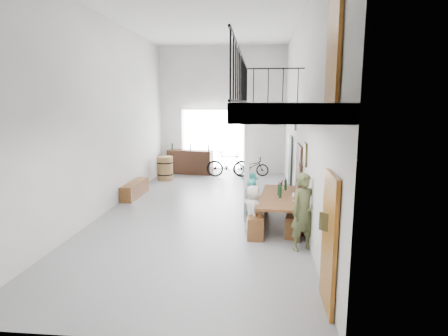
# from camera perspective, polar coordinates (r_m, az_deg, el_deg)

# --- Properties ---
(floor) EXTENTS (12.00, 12.00, 0.00)m
(floor) POSITION_cam_1_polar(r_m,az_deg,el_deg) (10.97, -3.35, -6.58)
(floor) COLOR gray
(floor) RESTS_ON ground
(room_walls) EXTENTS (12.00, 12.00, 12.00)m
(room_walls) POSITION_cam_1_polar(r_m,az_deg,el_deg) (10.52, -3.55, 12.31)
(room_walls) COLOR white
(room_walls) RESTS_ON ground
(gateway_portal) EXTENTS (2.80, 0.08, 2.80)m
(gateway_portal) POSITION_cam_1_polar(r_m,az_deg,el_deg) (16.54, -1.63, 4.02)
(gateway_portal) COLOR white
(gateway_portal) RESTS_ON ground
(right_wall_decor) EXTENTS (0.07, 8.28, 5.07)m
(right_wall_decor) POSITION_cam_1_polar(r_m,az_deg,el_deg) (8.70, 12.45, 0.59)
(right_wall_decor) COLOR #8E5416
(right_wall_decor) RESTS_ON ground
(balcony) EXTENTS (1.52, 5.62, 4.00)m
(balcony) POSITION_cam_1_polar(r_m,az_deg,el_deg) (7.27, 8.28, 8.58)
(balcony) COLOR silver
(balcony) RESTS_ON ground
(tasting_table) EXTENTS (1.27, 2.61, 0.79)m
(tasting_table) POSITION_cam_1_polar(r_m,az_deg,el_deg) (9.60, 8.70, -4.72)
(tasting_table) COLOR brown
(tasting_table) RESTS_ON ground
(bench_inner) EXTENTS (0.45, 2.30, 0.53)m
(bench_inner) POSITION_cam_1_polar(r_m,az_deg,el_deg) (9.65, 5.16, -7.30)
(bench_inner) COLOR brown
(bench_inner) RESTS_ON ground
(bench_wall) EXTENTS (0.66, 2.26, 0.51)m
(bench_wall) POSITION_cam_1_polar(r_m,az_deg,el_deg) (9.84, 10.77, -7.15)
(bench_wall) COLOR brown
(bench_wall) RESTS_ON ground
(tableware) EXTENTS (0.39, 1.45, 0.35)m
(tableware) POSITION_cam_1_polar(r_m,az_deg,el_deg) (9.86, 8.99, -2.99)
(tableware) COLOR black
(tableware) RESTS_ON tasting_table
(side_bench) EXTENTS (0.43, 1.78, 0.50)m
(side_bench) POSITION_cam_1_polar(r_m,az_deg,el_deg) (12.89, -13.41, -3.18)
(side_bench) COLOR brown
(side_bench) RESTS_ON ground
(oak_barrel) EXTENTS (0.65, 0.65, 0.96)m
(oak_barrel) POSITION_cam_1_polar(r_m,az_deg,el_deg) (15.35, -8.97, -0.05)
(oak_barrel) COLOR olive
(oak_barrel) RESTS_ON ground
(serving_counter) EXTENTS (2.06, 0.87, 1.05)m
(serving_counter) POSITION_cam_1_polar(r_m,az_deg,el_deg) (16.53, -5.16, 0.91)
(serving_counter) COLOR #391F14
(serving_counter) RESTS_ON ground
(counter_bottles) EXTENTS (1.73, 0.36, 0.28)m
(counter_bottles) POSITION_cam_1_polar(r_m,az_deg,el_deg) (16.45, -5.17, 3.22)
(counter_bottles) COLOR black
(counter_bottles) RESTS_ON serving_counter
(guest_left_a) EXTENTS (0.42, 0.61, 1.20)m
(guest_left_a) POSITION_cam_1_polar(r_m,az_deg,el_deg) (8.94, 4.43, -6.44)
(guest_left_a) COLOR silver
(guest_left_a) RESTS_ON ground
(guest_left_b) EXTENTS (0.38, 0.50, 1.25)m
(guest_left_b) POSITION_cam_1_polar(r_m,az_deg,el_deg) (9.43, 4.38, -5.41)
(guest_left_b) COLOR teal
(guest_left_b) RESTS_ON ground
(guest_left_c) EXTENTS (0.57, 0.65, 1.12)m
(guest_left_c) POSITION_cam_1_polar(r_m,az_deg,el_deg) (9.99, 4.22, -4.93)
(guest_left_c) COLOR silver
(guest_left_c) RESTS_ON ground
(guest_left_d) EXTENTS (0.49, 0.81, 1.22)m
(guest_left_d) POSITION_cam_1_polar(r_m,az_deg,el_deg) (10.43, 3.92, -3.99)
(guest_left_d) COLOR teal
(guest_left_d) RESTS_ON ground
(guest_right_a) EXTENTS (0.62, 0.85, 1.34)m
(guest_right_a) POSITION_cam_1_polar(r_m,az_deg,el_deg) (9.09, 12.01, -5.92)
(guest_right_a) COLOR #A51C2B
(guest_right_a) RESTS_ON ground
(guest_right_b) EXTENTS (0.52, 1.11, 1.15)m
(guest_right_b) POSITION_cam_1_polar(r_m,az_deg,el_deg) (9.70, 11.94, -5.50)
(guest_right_b) COLOR black
(guest_right_b) RESTS_ON ground
(guest_right_c) EXTENTS (0.41, 0.59, 1.13)m
(guest_right_c) POSITION_cam_1_polar(r_m,az_deg,el_deg) (10.39, 11.72, -4.47)
(guest_right_c) COLOR silver
(guest_right_c) RESTS_ON ground
(host_standing) EXTENTS (0.72, 0.62, 1.68)m
(host_standing) POSITION_cam_1_polar(r_m,az_deg,el_deg) (8.13, 12.09, -6.59)
(host_standing) COLOR #4B522E
(host_standing) RESTS_ON ground
(potted_plant) EXTENTS (0.44, 0.39, 0.48)m
(potted_plant) POSITION_cam_1_polar(r_m,az_deg,el_deg) (11.42, 9.42, -4.78)
(potted_plant) COLOR #1E5320
(potted_plant) RESTS_ON ground
(bicycle_near) EXTENTS (1.60, 0.68, 0.82)m
(bicycle_near) POSITION_cam_1_polar(r_m,az_deg,el_deg) (16.07, 4.06, 0.25)
(bicycle_near) COLOR black
(bicycle_near) RESTS_ON ground
(bicycle_far) EXTENTS (1.85, 0.60, 1.10)m
(bicycle_far) POSITION_cam_1_polar(r_m,az_deg,el_deg) (15.73, 0.65, 0.58)
(bicycle_far) COLOR black
(bicycle_far) RESTS_ON ground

